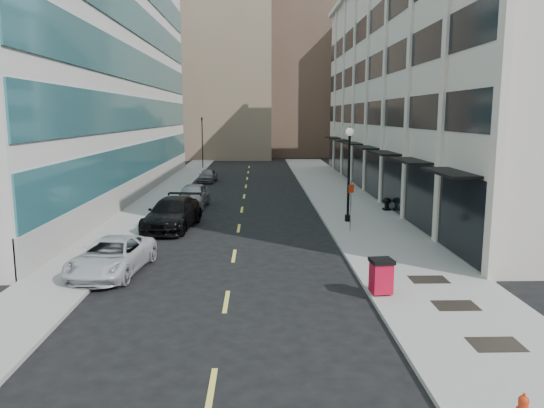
{
  "coord_description": "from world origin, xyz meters",
  "views": [
    {
      "loc": [
        1.12,
        -15.46,
        6.33
      ],
      "look_at": [
        1.76,
        9.1,
        2.21
      ],
      "focal_mm": 35.0,
      "sensor_mm": 36.0,
      "label": 1
    }
  ],
  "objects_px": {
    "sign_post": "(351,200)",
    "car_silver_sedan": "(193,196)",
    "trash_bin": "(381,275)",
    "urn_planter": "(387,202)",
    "car_grey_sedan": "(208,176)",
    "lamppost": "(349,166)",
    "car_black_pickup": "(173,214)",
    "traffic_signal": "(202,121)",
    "car_white_van": "(112,257)"
  },
  "relations": [
    {
      "from": "car_white_van",
      "to": "trash_bin",
      "type": "bearing_deg",
      "value": -10.58
    },
    {
      "from": "lamppost",
      "to": "urn_planter",
      "type": "height_order",
      "value": "lamppost"
    },
    {
      "from": "trash_bin",
      "to": "urn_planter",
      "type": "xyz_separation_m",
      "value": [
        4.2,
        16.51,
        -0.16
      ]
    },
    {
      "from": "car_silver_sedan",
      "to": "urn_planter",
      "type": "bearing_deg",
      "value": -6.58
    },
    {
      "from": "traffic_signal",
      "to": "lamppost",
      "type": "distance_m",
      "value": 35.04
    },
    {
      "from": "trash_bin",
      "to": "car_black_pickup",
      "type": "bearing_deg",
      "value": 121.82
    },
    {
      "from": "lamppost",
      "to": "car_black_pickup",
      "type": "bearing_deg",
      "value": -173.66
    },
    {
      "from": "urn_planter",
      "to": "car_silver_sedan",
      "type": "bearing_deg",
      "value": 170.27
    },
    {
      "from": "car_silver_sedan",
      "to": "traffic_signal",
      "type": "bearing_deg",
      "value": 97.52
    },
    {
      "from": "car_black_pickup",
      "to": "car_grey_sedan",
      "type": "relative_size",
      "value": 1.58
    },
    {
      "from": "car_white_van",
      "to": "sign_post",
      "type": "height_order",
      "value": "sign_post"
    },
    {
      "from": "car_grey_sedan",
      "to": "lamppost",
      "type": "xyz_separation_m",
      "value": [
        10.11,
        -19.88,
        2.8
      ]
    },
    {
      "from": "car_black_pickup",
      "to": "trash_bin",
      "type": "distance_m",
      "value": 14.87
    },
    {
      "from": "traffic_signal",
      "to": "sign_post",
      "type": "bearing_deg",
      "value": -71.99
    },
    {
      "from": "traffic_signal",
      "to": "sign_post",
      "type": "relative_size",
      "value": 2.57
    },
    {
      "from": "car_white_van",
      "to": "car_grey_sedan",
      "type": "bearing_deg",
      "value": 94.32
    },
    {
      "from": "traffic_signal",
      "to": "trash_bin",
      "type": "relative_size",
      "value": 5.57
    },
    {
      "from": "car_black_pickup",
      "to": "traffic_signal",
      "type": "bearing_deg",
      "value": 99.89
    },
    {
      "from": "sign_post",
      "to": "car_silver_sedan",
      "type": "bearing_deg",
      "value": 116.88
    },
    {
      "from": "car_grey_sedan",
      "to": "lamppost",
      "type": "relative_size",
      "value": 0.67
    },
    {
      "from": "trash_bin",
      "to": "lamppost",
      "type": "xyz_separation_m",
      "value": [
        1.0,
        12.87,
        2.62
      ]
    },
    {
      "from": "car_grey_sedan",
      "to": "sign_post",
      "type": "xyz_separation_m",
      "value": [
        9.78,
        -22.6,
        1.23
      ]
    },
    {
      "from": "car_black_pickup",
      "to": "lamppost",
      "type": "distance_m",
      "value": 10.5
    },
    {
      "from": "traffic_signal",
      "to": "car_grey_sedan",
      "type": "distance_m",
      "value": 14.07
    },
    {
      "from": "car_silver_sedan",
      "to": "sign_post",
      "type": "bearing_deg",
      "value": -38.98
    },
    {
      "from": "car_white_van",
      "to": "lamppost",
      "type": "distance_m",
      "value": 15.09
    },
    {
      "from": "traffic_signal",
      "to": "urn_planter",
      "type": "xyz_separation_m",
      "value": [
        15.1,
        -29.24,
        -5.05
      ]
    },
    {
      "from": "traffic_signal",
      "to": "sign_post",
      "type": "xyz_separation_m",
      "value": [
        11.57,
        -35.6,
        -3.85
      ]
    },
    {
      "from": "car_black_pickup",
      "to": "lamppost",
      "type": "xyz_separation_m",
      "value": [
        10.12,
        1.12,
        2.58
      ]
    },
    {
      "from": "car_black_pickup",
      "to": "car_silver_sedan",
      "type": "height_order",
      "value": "car_black_pickup"
    },
    {
      "from": "lamppost",
      "to": "sign_post",
      "type": "distance_m",
      "value": 3.16
    },
    {
      "from": "traffic_signal",
      "to": "urn_planter",
      "type": "bearing_deg",
      "value": -62.68
    },
    {
      "from": "traffic_signal",
      "to": "car_white_van",
      "type": "xyz_separation_m",
      "value": [
        0.7,
        -42.62,
        -5.0
      ]
    },
    {
      "from": "car_black_pickup",
      "to": "car_silver_sedan",
      "type": "xyz_separation_m",
      "value": [
        0.28,
        7.0,
        -0.04
      ]
    },
    {
      "from": "car_white_van",
      "to": "lamppost",
      "type": "height_order",
      "value": "lamppost"
    },
    {
      "from": "car_white_van",
      "to": "car_grey_sedan",
      "type": "distance_m",
      "value": 29.64
    },
    {
      "from": "car_grey_sedan",
      "to": "sign_post",
      "type": "relative_size",
      "value": 1.38
    },
    {
      "from": "car_silver_sedan",
      "to": "car_grey_sedan",
      "type": "xyz_separation_m",
      "value": [
        -0.27,
        14.0,
        -0.19
      ]
    },
    {
      "from": "car_white_van",
      "to": "car_black_pickup",
      "type": "relative_size",
      "value": 0.87
    },
    {
      "from": "car_white_van",
      "to": "urn_planter",
      "type": "xyz_separation_m",
      "value": [
        14.4,
        13.39,
        -0.05
      ]
    },
    {
      "from": "car_white_van",
      "to": "sign_post",
      "type": "relative_size",
      "value": 1.9
    },
    {
      "from": "car_black_pickup",
      "to": "car_silver_sedan",
      "type": "distance_m",
      "value": 7.01
    },
    {
      "from": "urn_planter",
      "to": "traffic_signal",
      "type": "bearing_deg",
      "value": 117.32
    },
    {
      "from": "car_grey_sedan",
      "to": "lamppost",
      "type": "bearing_deg",
      "value": -58.6
    },
    {
      "from": "car_grey_sedan",
      "to": "urn_planter",
      "type": "relative_size",
      "value": 4.44
    },
    {
      "from": "traffic_signal",
      "to": "car_silver_sedan",
      "type": "relative_size",
      "value": 1.44
    },
    {
      "from": "car_white_van",
      "to": "car_grey_sedan",
      "type": "xyz_separation_m",
      "value": [
        1.09,
        29.62,
        -0.08
      ]
    },
    {
      "from": "traffic_signal",
      "to": "lamppost",
      "type": "relative_size",
      "value": 1.25
    },
    {
      "from": "car_grey_sedan",
      "to": "traffic_signal",
      "type": "bearing_deg",
      "value": 102.31
    },
    {
      "from": "urn_planter",
      "to": "sign_post",
      "type": "bearing_deg",
      "value": -119.0
    }
  ]
}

